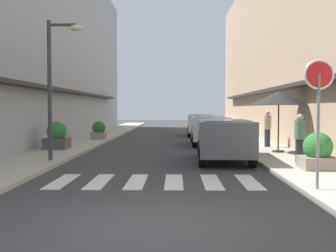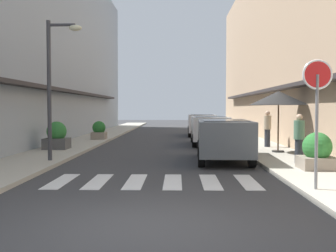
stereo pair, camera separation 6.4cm
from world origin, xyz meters
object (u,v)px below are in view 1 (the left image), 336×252
(parked_car_far, at_px, (201,122))
(planter_far, at_px, (99,131))
(round_street_sign, at_px, (319,90))
(planter_corner, at_px, (318,153))
(pedestrian_walking_near, at_px, (300,137))
(planter_midblock, at_px, (57,137))
(cafe_umbrella, at_px, (279,98))
(pedestrian_walking_far, at_px, (267,128))
(parked_car_near, at_px, (224,135))
(parked_car_mid, at_px, (209,127))
(street_lamp, at_px, (56,74))

(parked_car_far, height_order, planter_far, parked_car_far)
(round_street_sign, xyz_separation_m, planter_corner, (1.03, 2.98, -1.67))
(pedestrian_walking_near, bearing_deg, planter_corner, 100.87)
(round_street_sign, distance_m, planter_midblock, 12.06)
(cafe_umbrella, height_order, pedestrian_walking_near, cafe_umbrella)
(parked_car_far, xyz_separation_m, round_street_sign, (1.37, -18.83, 1.34))
(pedestrian_walking_far, bearing_deg, pedestrian_walking_near, -85.21)
(pedestrian_walking_far, bearing_deg, planter_midblock, -165.82)
(planter_far, relative_size, pedestrian_walking_near, 0.66)
(cafe_umbrella, xyz_separation_m, planter_corner, (-0.01, -4.63, -1.68))
(cafe_umbrella, bearing_deg, parked_car_near, -138.30)
(parked_car_mid, bearing_deg, parked_car_far, 90.00)
(round_street_sign, relative_size, planter_far, 2.71)
(street_lamp, bearing_deg, planter_corner, -12.75)
(cafe_umbrella, distance_m, planter_far, 10.93)
(parked_car_mid, bearing_deg, pedestrian_walking_near, -73.91)
(parked_car_far, relative_size, planter_midblock, 3.72)
(parked_car_near, bearing_deg, street_lamp, -173.49)
(cafe_umbrella, bearing_deg, pedestrian_walking_near, -92.57)
(parked_car_near, distance_m, planter_corner, 3.47)
(planter_corner, bearing_deg, round_street_sign, -109.01)
(parked_car_mid, relative_size, planter_far, 4.35)
(parked_car_mid, distance_m, round_street_sign, 12.25)
(parked_car_near, distance_m, planter_far, 10.72)
(pedestrian_walking_far, bearing_deg, round_street_sign, -89.38)
(parked_car_mid, height_order, planter_corner, parked_car_mid)
(street_lamp, height_order, cafe_umbrella, street_lamp)
(pedestrian_walking_far, bearing_deg, planter_corner, -83.64)
(parked_car_far, distance_m, pedestrian_walking_near, 14.74)
(cafe_umbrella, bearing_deg, planter_corner, -90.13)
(parked_car_near, bearing_deg, pedestrian_walking_far, 60.71)
(planter_far, height_order, pedestrian_walking_far, pedestrian_walking_far)
(planter_midblock, relative_size, planter_far, 1.15)
(parked_car_near, distance_m, pedestrian_walking_near, 2.56)
(cafe_umbrella, relative_size, planter_midblock, 2.06)
(round_street_sign, xyz_separation_m, planter_far, (-7.45, 14.29, -1.66))
(pedestrian_walking_far, bearing_deg, cafe_umbrella, -84.65)
(parked_car_mid, bearing_deg, planter_far, 160.11)
(pedestrian_walking_near, bearing_deg, planter_midblock, -21.29)
(round_street_sign, height_order, street_lamp, street_lamp)
(pedestrian_walking_near, bearing_deg, planter_far, -45.60)
(planter_corner, bearing_deg, planter_far, 126.82)
(street_lamp, height_order, planter_midblock, street_lamp)
(pedestrian_walking_near, bearing_deg, parked_car_mid, -69.24)
(parked_car_near, relative_size, planter_corner, 4.04)
(parked_car_far, relative_size, street_lamp, 0.94)
(parked_car_near, bearing_deg, parked_car_far, 90.00)
(planter_far, xyz_separation_m, pedestrian_walking_near, (8.33, -10.03, 0.34))
(parked_car_far, relative_size, planter_far, 4.27)
(street_lamp, bearing_deg, pedestrian_walking_far, 31.74)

